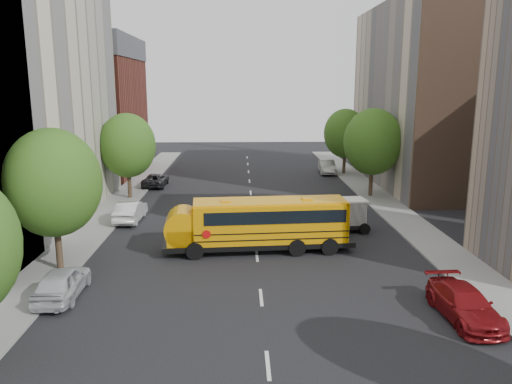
{
  "coord_description": "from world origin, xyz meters",
  "views": [
    {
      "loc": [
        -0.96,
        -30.53,
        10.06
      ],
      "look_at": [
        0.07,
        2.0,
        3.09
      ],
      "focal_mm": 35.0,
      "sensor_mm": 36.0,
      "label": 1
    }
  ],
  "objects_px": {
    "safari_truck": "(328,215)",
    "street_tree_1": "(53,183)",
    "parked_car_0": "(62,282)",
    "school_bus": "(257,222)",
    "street_tree_4": "(373,142)",
    "parked_car_5": "(327,167)",
    "parked_car_3": "(464,304)",
    "street_tree_5": "(345,133)",
    "parked_car_1": "(130,211)",
    "parked_car_2": "(156,180)",
    "street_tree_2": "(127,146)"
  },
  "relations": [
    {
      "from": "safari_truck",
      "to": "street_tree_1",
      "type": "bearing_deg",
      "value": -162.35
    },
    {
      "from": "safari_truck",
      "to": "parked_car_0",
      "type": "height_order",
      "value": "safari_truck"
    },
    {
      "from": "school_bus",
      "to": "street_tree_4",
      "type": "bearing_deg",
      "value": 49.7
    },
    {
      "from": "street_tree_1",
      "to": "parked_car_5",
      "type": "xyz_separation_m",
      "value": [
        20.13,
        30.64,
        -4.16
      ]
    },
    {
      "from": "parked_car_3",
      "to": "safari_truck",
      "type": "bearing_deg",
      "value": 102.51
    },
    {
      "from": "street_tree_5",
      "to": "parked_car_0",
      "type": "height_order",
      "value": "street_tree_5"
    },
    {
      "from": "parked_car_0",
      "to": "parked_car_1",
      "type": "bearing_deg",
      "value": -92.06
    },
    {
      "from": "school_bus",
      "to": "parked_car_2",
      "type": "height_order",
      "value": "school_bus"
    },
    {
      "from": "safari_truck",
      "to": "parked_car_5",
      "type": "relative_size",
      "value": 1.15
    },
    {
      "from": "street_tree_5",
      "to": "street_tree_4",
      "type": "bearing_deg",
      "value": -90.0
    },
    {
      "from": "street_tree_1",
      "to": "parked_car_2",
      "type": "height_order",
      "value": "street_tree_1"
    },
    {
      "from": "parked_car_0",
      "to": "school_bus",
      "type": "bearing_deg",
      "value": -145.92
    },
    {
      "from": "street_tree_5",
      "to": "parked_car_0",
      "type": "bearing_deg",
      "value": -121.45
    },
    {
      "from": "street_tree_5",
      "to": "school_bus",
      "type": "height_order",
      "value": "street_tree_5"
    },
    {
      "from": "street_tree_4",
      "to": "safari_truck",
      "type": "relative_size",
      "value": 1.46
    },
    {
      "from": "street_tree_2",
      "to": "parked_car_3",
      "type": "relative_size",
      "value": 1.59
    },
    {
      "from": "street_tree_5",
      "to": "parked_car_1",
      "type": "height_order",
      "value": "street_tree_5"
    },
    {
      "from": "parked_car_5",
      "to": "parked_car_1",
      "type": "bearing_deg",
      "value": -128.94
    },
    {
      "from": "parked_car_5",
      "to": "safari_truck",
      "type": "bearing_deg",
      "value": -96.4
    },
    {
      "from": "parked_car_2",
      "to": "safari_truck",
      "type": "bearing_deg",
      "value": 132.29
    },
    {
      "from": "parked_car_1",
      "to": "parked_car_0",
      "type": "bearing_deg",
      "value": 90.4
    },
    {
      "from": "parked_car_1",
      "to": "street_tree_1",
      "type": "bearing_deg",
      "value": 82.21
    },
    {
      "from": "safari_truck",
      "to": "parked_car_2",
      "type": "height_order",
      "value": "safari_truck"
    },
    {
      "from": "street_tree_4",
      "to": "parked_car_0",
      "type": "height_order",
      "value": "street_tree_4"
    },
    {
      "from": "street_tree_4",
      "to": "parked_car_3",
      "type": "relative_size",
      "value": 1.67
    },
    {
      "from": "parked_car_0",
      "to": "parked_car_2",
      "type": "distance_m",
      "value": 27.22
    },
    {
      "from": "street_tree_2",
      "to": "parked_car_1",
      "type": "bearing_deg",
      "value": -77.58
    },
    {
      "from": "street_tree_5",
      "to": "parked_car_3",
      "type": "xyz_separation_m",
      "value": [
        -2.2,
        -36.55,
        -4.0
      ]
    },
    {
      "from": "school_bus",
      "to": "parked_car_1",
      "type": "relative_size",
      "value": 2.53
    },
    {
      "from": "parked_car_1",
      "to": "parked_car_3",
      "type": "relative_size",
      "value": 0.96
    },
    {
      "from": "parked_car_2",
      "to": "parked_car_3",
      "type": "distance_m",
      "value": 35.27
    },
    {
      "from": "parked_car_3",
      "to": "parked_car_5",
      "type": "distance_m",
      "value": 37.19
    },
    {
      "from": "street_tree_4",
      "to": "street_tree_1",
      "type": "bearing_deg",
      "value": -140.71
    },
    {
      "from": "street_tree_2",
      "to": "street_tree_4",
      "type": "height_order",
      "value": "street_tree_4"
    },
    {
      "from": "street_tree_4",
      "to": "parked_car_5",
      "type": "bearing_deg",
      "value": 98.4
    },
    {
      "from": "school_bus",
      "to": "parked_car_1",
      "type": "distance_m",
      "value": 11.84
    },
    {
      "from": "school_bus",
      "to": "safari_truck",
      "type": "xyz_separation_m",
      "value": [
        5.12,
        3.98,
        -0.61
      ]
    },
    {
      "from": "street_tree_4",
      "to": "school_bus",
      "type": "bearing_deg",
      "value": -126.24
    },
    {
      "from": "street_tree_4",
      "to": "street_tree_5",
      "type": "relative_size",
      "value": 1.08
    },
    {
      "from": "street_tree_5",
      "to": "parked_car_1",
      "type": "distance_m",
      "value": 28.59
    },
    {
      "from": "street_tree_5",
      "to": "street_tree_2",
      "type": "bearing_deg",
      "value": -151.39
    },
    {
      "from": "street_tree_2",
      "to": "street_tree_5",
      "type": "bearing_deg",
      "value": 28.61
    },
    {
      "from": "parked_car_1",
      "to": "safari_truck",
      "type": "bearing_deg",
      "value": 169.0
    },
    {
      "from": "street_tree_1",
      "to": "parked_car_2",
      "type": "distance_m",
      "value": 23.97
    },
    {
      "from": "parked_car_0",
      "to": "parked_car_1",
      "type": "height_order",
      "value": "parked_car_0"
    },
    {
      "from": "parked_car_0",
      "to": "parked_car_5",
      "type": "bearing_deg",
      "value": -119.43
    },
    {
      "from": "street_tree_5",
      "to": "parked_car_0",
      "type": "relative_size",
      "value": 1.66
    },
    {
      "from": "safari_truck",
      "to": "parked_car_3",
      "type": "distance_m",
      "value": 14.05
    },
    {
      "from": "street_tree_2",
      "to": "parked_car_1",
      "type": "height_order",
      "value": "street_tree_2"
    },
    {
      "from": "street_tree_2",
      "to": "safari_truck",
      "type": "bearing_deg",
      "value": -34.25
    }
  ]
}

